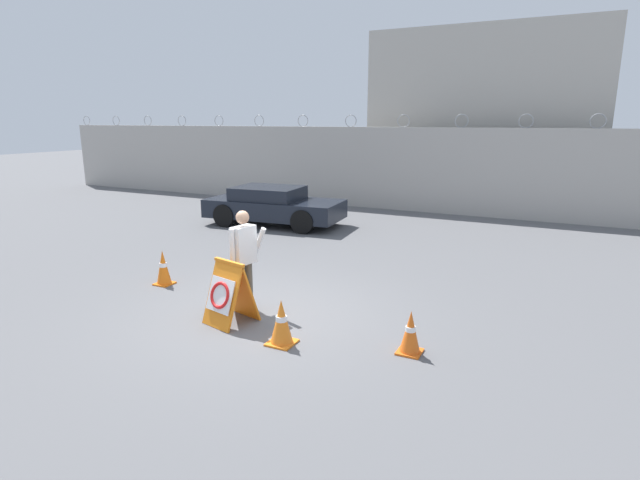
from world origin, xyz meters
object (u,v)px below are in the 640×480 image
object	(u,v)px
traffic_cone_near	(281,322)
parked_car_front_coupe	(273,205)
barricade_sign	(228,293)
traffic_cone_far	(163,268)
security_guard	(244,255)
traffic_cone_mid	(410,332)

from	to	relation	value
traffic_cone_near	parked_car_front_coupe	size ratio (longest dim) A/B	0.16
traffic_cone_near	barricade_sign	bearing A→B (deg)	165.63
traffic_cone_far	parked_car_front_coupe	distance (m)	6.25
traffic_cone_far	barricade_sign	bearing A→B (deg)	-23.38
security_guard	traffic_cone_far	xyz separation A→B (m)	(-2.32, 0.43, -0.65)
barricade_sign	security_guard	size ratio (longest dim) A/B	0.59
traffic_cone_near	parked_car_front_coupe	distance (m)	8.86
barricade_sign	security_guard	world-z (taller)	security_guard
security_guard	traffic_cone_mid	world-z (taller)	security_guard
barricade_sign	traffic_cone_mid	size ratio (longest dim) A/B	1.65
barricade_sign	security_guard	distance (m)	0.78
parked_car_front_coupe	traffic_cone_far	bearing A→B (deg)	-84.57
security_guard	parked_car_front_coupe	xyz separation A→B (m)	(-3.45, 6.57, -0.38)
barricade_sign	parked_car_front_coupe	xyz separation A→B (m)	(-3.54, 7.18, 0.10)
barricade_sign	traffic_cone_near	world-z (taller)	barricade_sign
traffic_cone_mid	traffic_cone_far	world-z (taller)	traffic_cone_far
barricade_sign	traffic_cone_near	bearing A→B (deg)	-0.23
traffic_cone_near	parked_car_front_coupe	xyz separation A→B (m)	(-4.73, 7.49, 0.28)
traffic_cone_near	traffic_cone_far	xyz separation A→B (m)	(-3.60, 1.35, 0.01)
barricade_sign	traffic_cone_far	size ratio (longest dim) A/B	1.48
security_guard	traffic_cone_near	bearing A→B (deg)	-116.88
traffic_cone_far	parked_car_front_coupe	size ratio (longest dim) A/B	0.16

